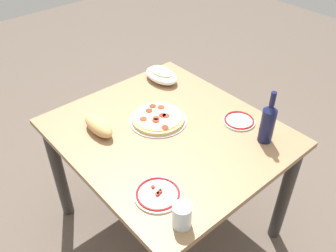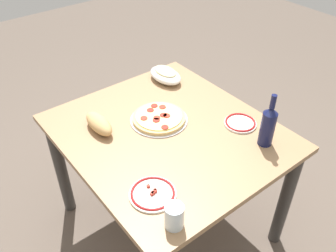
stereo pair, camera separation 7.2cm
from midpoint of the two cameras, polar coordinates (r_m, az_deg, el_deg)
ground_plane at (r=2.39m, az=-0.89°, el=-14.91°), size 8.00×8.00×0.00m
dining_table at (r=1.93m, az=-1.07°, el=-3.69°), size 1.11×1.00×0.75m
pepperoni_pizza at (r=1.91m, az=-2.67°, el=1.22°), size 0.31×0.31×0.03m
baked_pasta_dish at (r=2.24m, az=-1.99°, el=8.12°), size 0.24×0.15×0.08m
wine_bottle at (r=1.77m, az=14.41°, el=0.57°), size 0.07×0.07×0.28m
water_glass at (r=1.40m, az=0.71°, el=-14.04°), size 0.08×0.08×0.11m
side_plate_near at (r=1.53m, az=-2.98°, el=-10.73°), size 0.20×0.20×0.02m
side_plate_far at (r=1.93m, az=10.14°, el=0.82°), size 0.17×0.17×0.02m
bread_loaf at (r=1.85m, az=-12.04°, el=0.00°), size 0.21×0.09×0.08m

